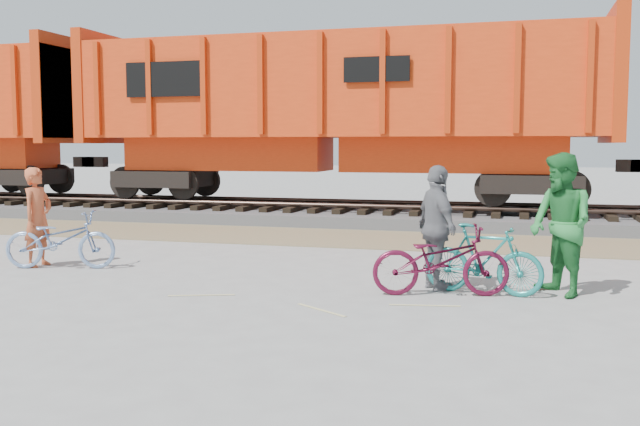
# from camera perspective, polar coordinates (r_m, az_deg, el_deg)

# --- Properties ---
(ground) EXTENTS (120.00, 120.00, 0.00)m
(ground) POSITION_cam_1_polar(r_m,az_deg,el_deg) (10.22, -2.43, -6.03)
(ground) COLOR #9E9E99
(ground) RESTS_ON ground
(gravel_strip) EXTENTS (120.00, 3.00, 0.02)m
(gravel_strip) POSITION_cam_1_polar(r_m,az_deg,el_deg) (15.47, 3.90, -2.08)
(gravel_strip) COLOR #877554
(gravel_strip) RESTS_ON ground
(ballast_bed) EXTENTS (120.00, 4.00, 0.30)m
(ballast_bed) POSITION_cam_1_polar(r_m,az_deg,el_deg) (18.87, 6.07, -0.31)
(ballast_bed) COLOR slate
(ballast_bed) RESTS_ON ground
(track) EXTENTS (120.00, 2.60, 0.24)m
(track) POSITION_cam_1_polar(r_m,az_deg,el_deg) (18.84, 6.08, 0.67)
(track) COLOR black
(track) RESTS_ON ballast_bed
(hopper_car_center) EXTENTS (14.00, 3.13, 4.65)m
(hopper_car_center) POSITION_cam_1_polar(r_m,az_deg,el_deg) (19.14, 1.27, 8.36)
(hopper_car_center) COLOR black
(hopper_car_center) RESTS_ON track
(bicycle_blue) EXTENTS (1.92, 1.08, 0.96)m
(bicycle_blue) POSITION_cam_1_polar(r_m,az_deg,el_deg) (12.51, -20.05, -2.02)
(bicycle_blue) COLOR #7C9BCA
(bicycle_blue) RESTS_ON ground
(bicycle_teal) EXTENTS (1.66, 0.69, 0.97)m
(bicycle_teal) POSITION_cam_1_polar(r_m,az_deg,el_deg) (9.97, 12.94, -3.63)
(bicycle_teal) COLOR teal
(bicycle_teal) RESTS_ON ground
(bicycle_maroon) EXTENTS (1.93, 1.04, 0.96)m
(bicycle_maroon) POSITION_cam_1_polar(r_m,az_deg,el_deg) (9.77, 9.63, -3.76)
(bicycle_maroon) COLOR #550F28
(bicycle_maroon) RESTS_ON ground
(person_solo) EXTENTS (0.42, 0.62, 1.67)m
(person_solo) POSITION_cam_1_polar(r_m,az_deg,el_deg) (12.85, -21.66, -0.30)
(person_solo) COLOR #C5562F
(person_solo) RESTS_ON ground
(person_man) EXTENTS (1.13, 1.19, 1.94)m
(person_man) POSITION_cam_1_polar(r_m,az_deg,el_deg) (10.11, 18.72, -0.88)
(person_man) COLOR #247A35
(person_man) RESTS_ON ground
(person_woman) EXTENTS (0.90, 1.10, 1.76)m
(person_woman) POSITION_cam_1_polar(r_m,az_deg,el_deg) (10.12, 9.34, -1.17)
(person_woman) COLOR slate
(person_woman) RESTS_ON ground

